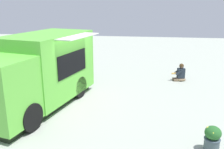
{
  "coord_description": "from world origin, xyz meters",
  "views": [
    {
      "loc": [
        8.62,
        3.11,
        3.67
      ],
      "look_at": [
        -1.21,
        1.63,
        0.8
      ],
      "focal_mm": 39.61,
      "sensor_mm": 36.0,
      "label": 1
    }
  ],
  "objects_px": {
    "food_truck": "(39,73)",
    "planter_flowering_far": "(212,138)",
    "planter_flowering_near": "(51,62)",
    "person_customer": "(180,74)"
  },
  "relations": [
    {
      "from": "food_truck",
      "to": "planter_flowering_far",
      "type": "distance_m",
      "value": 6.03
    },
    {
      "from": "food_truck",
      "to": "planter_flowering_near",
      "type": "xyz_separation_m",
      "value": [
        -5.28,
        -1.76,
        -0.87
      ]
    },
    {
      "from": "person_customer",
      "to": "planter_flowering_far",
      "type": "bearing_deg",
      "value": 1.08
    },
    {
      "from": "person_customer",
      "to": "planter_flowering_far",
      "type": "distance_m",
      "value": 6.13
    },
    {
      "from": "planter_flowering_near",
      "to": "planter_flowering_far",
      "type": "bearing_deg",
      "value": 44.63
    },
    {
      "from": "food_truck",
      "to": "planter_flowering_far",
      "type": "relative_size",
      "value": 7.73
    },
    {
      "from": "planter_flowering_far",
      "to": "food_truck",
      "type": "bearing_deg",
      "value": -111.02
    },
    {
      "from": "planter_flowering_near",
      "to": "planter_flowering_far",
      "type": "height_order",
      "value": "planter_flowering_near"
    },
    {
      "from": "food_truck",
      "to": "person_customer",
      "type": "xyz_separation_m",
      "value": [
        -3.99,
        5.45,
        -0.92
      ]
    },
    {
      "from": "planter_flowering_near",
      "to": "food_truck",
      "type": "bearing_deg",
      "value": 18.4
    }
  ]
}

